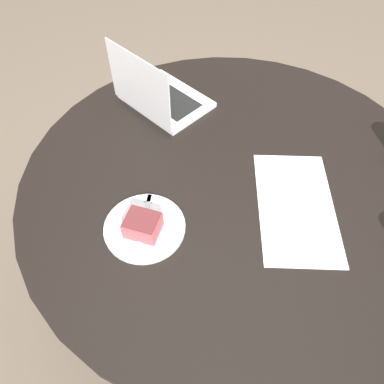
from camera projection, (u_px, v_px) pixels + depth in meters
ground_plane at (220, 278)px, 1.74m from camera, size 12.00×12.00×0.00m
dining_table at (231, 197)px, 1.26m from camera, size 1.33×1.33×0.73m
paper_document at (296, 206)px, 1.10m from camera, size 0.42×0.26×0.00m
plate at (145, 227)px, 1.04m from camera, size 0.23×0.23×0.01m
cake_slice at (143, 225)px, 1.01m from camera, size 0.09×0.10×0.06m
fork at (146, 213)px, 1.06m from camera, size 0.17×0.03×0.00m
laptop at (159, 96)px, 1.35m from camera, size 0.37×0.38×0.24m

